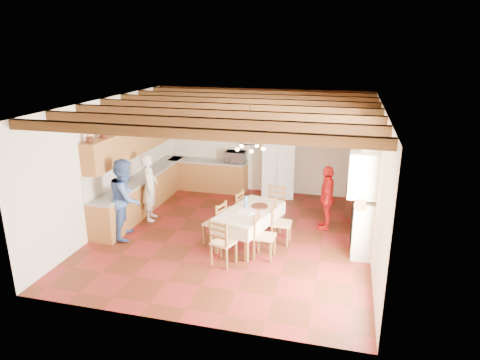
{
  "coord_description": "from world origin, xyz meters",
  "views": [
    {
      "loc": [
        2.35,
        -8.54,
        4.18
      ],
      "look_at": [
        0.1,
        0.3,
        1.25
      ],
      "focal_mm": 32.0,
      "sensor_mm": 36.0,
      "label": 1
    }
  ],
  "objects_px": {
    "chair_left_far": "(233,210)",
    "chair_right_far": "(281,222)",
    "microwave": "(236,157)",
    "refrigerator": "(279,165)",
    "chair_right_near": "(265,236)",
    "chair_left_near": "(215,222)",
    "person_woman_blue": "(126,198)",
    "dining_table": "(250,214)",
    "hutch": "(361,167)",
    "chair_end_near": "(223,241)",
    "person_woman_red": "(327,198)",
    "person_man": "(150,187)",
    "chair_end_far": "(275,207)"
  },
  "relations": [
    {
      "from": "chair_left_far",
      "to": "person_woman_red",
      "type": "bearing_deg",
      "value": 114.91
    },
    {
      "from": "dining_table",
      "to": "person_woman_blue",
      "type": "height_order",
      "value": "person_woman_blue"
    },
    {
      "from": "person_woman_red",
      "to": "chair_end_far",
      "type": "bearing_deg",
      "value": -84.22
    },
    {
      "from": "refrigerator",
      "to": "chair_left_near",
      "type": "distance_m",
      "value": 3.53
    },
    {
      "from": "chair_right_near",
      "to": "chair_right_far",
      "type": "relative_size",
      "value": 1.0
    },
    {
      "from": "chair_left_near",
      "to": "chair_end_far",
      "type": "relative_size",
      "value": 1.0
    },
    {
      "from": "chair_right_near",
      "to": "chair_right_far",
      "type": "xyz_separation_m",
      "value": [
        0.22,
        0.75,
        0.0
      ]
    },
    {
      "from": "dining_table",
      "to": "chair_end_near",
      "type": "xyz_separation_m",
      "value": [
        -0.28,
        -1.03,
        -0.2
      ]
    },
    {
      "from": "chair_left_far",
      "to": "chair_right_far",
      "type": "height_order",
      "value": "same"
    },
    {
      "from": "dining_table",
      "to": "microwave",
      "type": "bearing_deg",
      "value": 109.86
    },
    {
      "from": "chair_end_far",
      "to": "microwave",
      "type": "relative_size",
      "value": 1.67
    },
    {
      "from": "refrigerator",
      "to": "microwave",
      "type": "bearing_deg",
      "value": 175.5
    },
    {
      "from": "chair_right_far",
      "to": "chair_end_near",
      "type": "bearing_deg",
      "value": 142.96
    },
    {
      "from": "hutch",
      "to": "chair_left_near",
      "type": "relative_size",
      "value": 2.49
    },
    {
      "from": "hutch",
      "to": "chair_right_far",
      "type": "relative_size",
      "value": 2.49
    },
    {
      "from": "dining_table",
      "to": "chair_right_far",
      "type": "xyz_separation_m",
      "value": [
        0.67,
        0.16,
        -0.2
      ]
    },
    {
      "from": "chair_left_far",
      "to": "chair_right_near",
      "type": "bearing_deg",
      "value": 48.7
    },
    {
      "from": "refrigerator",
      "to": "person_man",
      "type": "xyz_separation_m",
      "value": [
        -2.76,
        -2.53,
        -0.05
      ]
    },
    {
      "from": "dining_table",
      "to": "chair_end_far",
      "type": "relative_size",
      "value": 2.0
    },
    {
      "from": "hutch",
      "to": "person_woman_blue",
      "type": "bearing_deg",
      "value": -145.88
    },
    {
      "from": "dining_table",
      "to": "chair_right_near",
      "type": "distance_m",
      "value": 0.76
    },
    {
      "from": "chair_right_far",
      "to": "person_woman_blue",
      "type": "relative_size",
      "value": 0.53
    },
    {
      "from": "chair_end_far",
      "to": "person_woman_blue",
      "type": "bearing_deg",
      "value": -150.93
    },
    {
      "from": "chair_left_far",
      "to": "chair_end_near",
      "type": "relative_size",
      "value": 1.0
    },
    {
      "from": "dining_table",
      "to": "chair_left_far",
      "type": "height_order",
      "value": "chair_left_far"
    },
    {
      "from": "chair_left_near",
      "to": "person_man",
      "type": "height_order",
      "value": "person_man"
    },
    {
      "from": "hutch",
      "to": "chair_end_far",
      "type": "height_order",
      "value": "hutch"
    },
    {
      "from": "chair_end_far",
      "to": "person_woman_blue",
      "type": "xyz_separation_m",
      "value": [
        -3.1,
        -1.39,
        0.42
      ]
    },
    {
      "from": "dining_table",
      "to": "chair_right_near",
      "type": "height_order",
      "value": "chair_right_near"
    },
    {
      "from": "chair_left_near",
      "to": "chair_right_near",
      "type": "relative_size",
      "value": 1.0
    },
    {
      "from": "refrigerator",
      "to": "chair_right_far",
      "type": "xyz_separation_m",
      "value": [
        0.57,
        -3.05,
        -0.4
      ]
    },
    {
      "from": "person_woman_blue",
      "to": "microwave",
      "type": "xyz_separation_m",
      "value": [
        1.59,
        3.52,
        0.16
      ]
    },
    {
      "from": "chair_end_far",
      "to": "person_man",
      "type": "relative_size",
      "value": 0.58
    },
    {
      "from": "chair_end_far",
      "to": "person_man",
      "type": "xyz_separation_m",
      "value": [
        -3.02,
        -0.37,
        0.35
      ]
    },
    {
      "from": "chair_left_near",
      "to": "chair_right_far",
      "type": "height_order",
      "value": "same"
    },
    {
      "from": "chair_left_near",
      "to": "chair_left_far",
      "type": "xyz_separation_m",
      "value": [
        0.2,
        0.79,
        0.0
      ]
    },
    {
      "from": "refrigerator",
      "to": "dining_table",
      "type": "distance_m",
      "value": 3.22
    },
    {
      "from": "chair_end_far",
      "to": "refrigerator",
      "type": "bearing_deg",
      "value": 101.86
    },
    {
      "from": "chair_end_far",
      "to": "person_man",
      "type": "distance_m",
      "value": 3.07
    },
    {
      "from": "refrigerator",
      "to": "chair_right_near",
      "type": "xyz_separation_m",
      "value": [
        0.35,
        -3.79,
        -0.4
      ]
    },
    {
      "from": "refrigerator",
      "to": "chair_end_near",
      "type": "distance_m",
      "value": 4.28
    },
    {
      "from": "chair_right_far",
      "to": "person_woman_red",
      "type": "height_order",
      "value": "person_woman_red"
    },
    {
      "from": "chair_end_far",
      "to": "person_woman_blue",
      "type": "relative_size",
      "value": 0.53
    },
    {
      "from": "chair_right_far",
      "to": "microwave",
      "type": "distance_m",
      "value": 3.57
    },
    {
      "from": "chair_left_far",
      "to": "chair_end_near",
      "type": "height_order",
      "value": "same"
    },
    {
      "from": "chair_left_far",
      "to": "microwave",
      "type": "relative_size",
      "value": 1.67
    },
    {
      "from": "chair_left_far",
      "to": "person_woman_blue",
      "type": "height_order",
      "value": "person_woman_blue"
    },
    {
      "from": "refrigerator",
      "to": "chair_end_near",
      "type": "relative_size",
      "value": 1.84
    },
    {
      "from": "chair_left_near",
      "to": "chair_end_near",
      "type": "xyz_separation_m",
      "value": [
        0.44,
        -0.84,
        0.0
      ]
    },
    {
      "from": "refrigerator",
      "to": "chair_end_far",
      "type": "relative_size",
      "value": 1.84
    }
  ]
}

